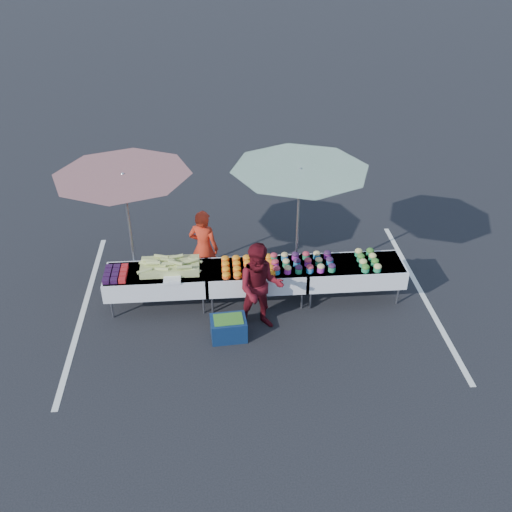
{
  "coord_description": "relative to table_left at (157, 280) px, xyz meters",
  "views": [
    {
      "loc": [
        -0.68,
        -8.61,
        6.47
      ],
      "look_at": [
        0.0,
        0.0,
        1.0
      ],
      "focal_mm": 40.0,
      "sensor_mm": 36.0,
      "label": 1
    }
  ],
  "objects": [
    {
      "name": "customer",
      "position": [
        1.81,
        -0.75,
        0.25
      ],
      "size": [
        0.82,
        0.65,
        1.67
      ],
      "primitive_type": "imported",
      "rotation": [
        0.0,
        0.0,
        -0.02
      ],
      "color": "#560D15",
      "rests_on": "ground"
    },
    {
      "name": "stripe_left",
      "position": [
        -1.4,
        0.0,
        -0.58
      ],
      "size": [
        0.1,
        5.0,
        0.0
      ],
      "primitive_type": "cube",
      "color": "silver",
      "rests_on": "ground"
    },
    {
      "name": "umbrella_right",
      "position": [
        2.6,
        0.43,
        1.69
      ],
      "size": [
        2.57,
        2.57,
        2.5
      ],
      "rotation": [
        0.0,
        0.0,
        0.05
      ],
      "color": "black",
      "rests_on": "ground"
    },
    {
      "name": "vendor",
      "position": [
        0.86,
        0.68,
        0.21
      ],
      "size": [
        0.68,
        0.56,
        1.59
      ],
      "primitive_type": "imported",
      "rotation": [
        0.0,
        0.0,
        2.78
      ],
      "color": "red",
      "rests_on": "ground"
    },
    {
      "name": "umbrella_left",
      "position": [
        -0.46,
        0.54,
        1.65
      ],
      "size": [
        2.54,
        2.54,
        2.46
      ],
      "rotation": [
        0.0,
        0.0,
        -0.05
      ],
      "color": "black",
      "rests_on": "ground"
    },
    {
      "name": "table_center",
      "position": [
        1.8,
        0.0,
        0.0
      ],
      "size": [
        1.86,
        0.81,
        0.75
      ],
      "color": "white",
      "rests_on": "ground"
    },
    {
      "name": "table_left",
      "position": [
        0.0,
        0.0,
        0.0
      ],
      "size": [
        1.86,
        0.81,
        0.75
      ],
      "color": "white",
      "rests_on": "ground"
    },
    {
      "name": "corn_pile",
      "position": [
        0.26,
        0.04,
        0.26
      ],
      "size": [
        1.16,
        0.57,
        0.26
      ],
      "color": "#C5C967",
      "rests_on": "table_left"
    },
    {
      "name": "plastic_bags",
      "position": [
        0.3,
        -0.3,
        0.19
      ],
      "size": [
        0.3,
        0.25,
        0.05
      ],
      "primitive_type": "cube",
      "color": "white",
      "rests_on": "table_left"
    },
    {
      "name": "potato_cups",
      "position": [
        2.65,
        0.0,
        0.25
      ],
      "size": [
        1.14,
        0.58,
        0.16
      ],
      "color": "#2881BC",
      "rests_on": "table_right"
    },
    {
      "name": "table_right",
      "position": [
        3.6,
        0.0,
        0.0
      ],
      "size": [
        1.86,
        0.81,
        0.75
      ],
      "color": "white",
      "rests_on": "ground"
    },
    {
      "name": "ground",
      "position": [
        1.8,
        0.0,
        -0.58
      ],
      "size": [
        80.0,
        80.0,
        0.0
      ],
      "primitive_type": "plane",
      "color": "black"
    },
    {
      "name": "storage_bin",
      "position": [
        1.25,
        -1.0,
        -0.38
      ],
      "size": [
        0.64,
        0.48,
        0.4
      ],
      "rotation": [
        0.0,
        0.0,
        0.07
      ],
      "color": "#0E2449",
      "rests_on": "ground"
    },
    {
      "name": "stripe_right",
      "position": [
        5.0,
        0.0,
        -0.58
      ],
      "size": [
        0.1,
        5.0,
        0.0
      ],
      "primitive_type": "cube",
      "color": "silver",
      "rests_on": "ground"
    },
    {
      "name": "carrot_bowls",
      "position": [
        1.65,
        -0.01,
        0.22
      ],
      "size": [
        0.95,
        0.69,
        0.11
      ],
      "color": "#F2541A",
      "rests_on": "table_center"
    },
    {
      "name": "bean_baskets",
      "position": [
        3.86,
        -0.01,
        0.24
      ],
      "size": [
        0.36,
        0.68,
        0.15
      ],
      "color": "#238D57",
      "rests_on": "table_right"
    },
    {
      "name": "berry_punnets",
      "position": [
        -0.71,
        -0.06,
        0.21
      ],
      "size": [
        0.4,
        0.54,
        0.08
      ],
      "color": "#220B2E",
      "rests_on": "table_left"
    }
  ]
}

